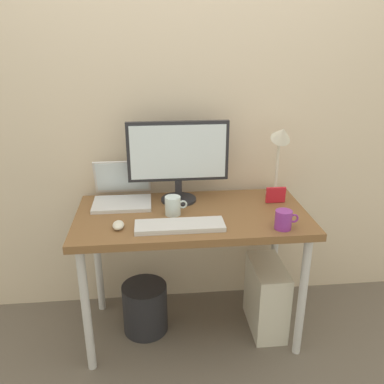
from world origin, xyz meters
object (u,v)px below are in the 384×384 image
laptop (122,192)px  keyboard (180,226)px  coffee_mug (284,220)px  desk_lamp (281,145)px  photo_frame (276,195)px  computer_tower (266,297)px  glass_cup (173,206)px  monitor (178,157)px  mouse (118,225)px  wastebasket (145,308)px  desk (192,226)px

laptop → keyboard: bearing=-51.2°
laptop → coffee_mug: laptop is taller
desk_lamp → keyboard: size_ratio=1.00×
desk_lamp → photo_frame: bearing=-111.4°
desk_lamp → computer_tower: bearing=-111.6°
desk_lamp → keyboard: bearing=-149.4°
keyboard → glass_cup: 0.17m
monitor → photo_frame: bearing=-9.3°
mouse → wastebasket: size_ratio=0.30×
mouse → photo_frame: photo_frame is taller
coffee_mug → computer_tower: bearing=87.0°
coffee_mug → wastebasket: coffee_mug is taller
photo_frame → computer_tower: bearing=-111.8°
monitor → computer_tower: monitor is taller
laptop → mouse: bearing=-90.3°
desk → wastebasket: desk is taller
desk → monitor: bearing=108.1°
keyboard → computer_tower: 0.78m
desk → photo_frame: photo_frame is taller
desk → wastebasket: size_ratio=4.11×
laptop → photo_frame: laptop is taller
laptop → desk_lamp: (0.89, -0.02, 0.26)m
desk → coffee_mug: size_ratio=10.47×
monitor → glass_cup: monitor is taller
photo_frame → wastebasket: photo_frame is taller
mouse → coffee_mug: 0.81m
computer_tower → mouse: bearing=-171.4°
desk_lamp → computer_tower: desk_lamp is taller
coffee_mug → wastebasket: size_ratio=0.39×
coffee_mug → desk_lamp: bearing=77.5°
monitor → wastebasket: 0.91m
desk_lamp → glass_cup: desk_lamp is taller
desk → laptop: (-0.38, 0.20, 0.14)m
desk → mouse: size_ratio=13.69×
wastebasket → monitor: bearing=35.5°
desk → desk_lamp: size_ratio=2.79×
mouse → wastebasket: 0.66m
monitor → coffee_mug: bearing=-40.2°
laptop → keyboard: size_ratio=0.73×
laptop → coffee_mug: size_ratio=2.72×
keyboard → photo_frame: (0.56, 0.26, 0.04)m
monitor → desk_lamp: 0.58m
monitor → photo_frame: size_ratio=5.07×
monitor → computer_tower: size_ratio=1.33×
photo_frame → computer_tower: photo_frame is taller
laptop → coffee_mug: 0.91m
desk → glass_cup: (-0.10, -0.01, 0.13)m
computer_tower → wastebasket: bearing=176.2°
glass_cup → wastebasket: 0.68m
laptop → glass_cup: bearing=-36.9°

